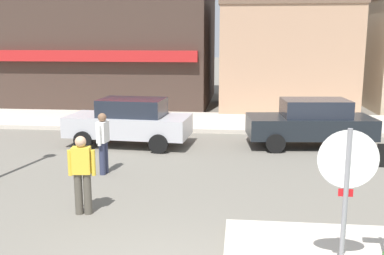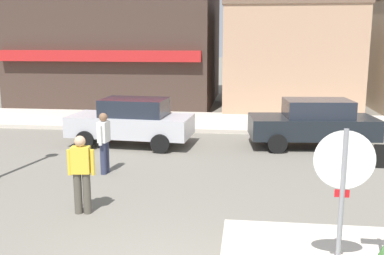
{
  "view_description": "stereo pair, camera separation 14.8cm",
  "coord_description": "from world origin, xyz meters",
  "px_view_note": "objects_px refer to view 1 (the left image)",
  "views": [
    {
      "loc": [
        0.9,
        -5.44,
        3.48
      ],
      "look_at": [
        -0.16,
        4.5,
        1.5
      ],
      "focal_mm": 42.0,
      "sensor_mm": 36.0,
      "label": 1
    },
    {
      "loc": [
        1.05,
        -5.42,
        3.48
      ],
      "look_at": [
        -0.16,
        4.5,
        1.5
      ],
      "focal_mm": 42.0,
      "sensor_mm": 36.0,
      "label": 2
    }
  ],
  "objects_px": {
    "stop_sign": "(346,184)",
    "parked_car_nearest": "(130,121)",
    "parked_car_second": "(311,122)",
    "pedestrian_crossing_far": "(103,141)",
    "pedestrian_crossing_near": "(82,173)"
  },
  "relations": [
    {
      "from": "parked_car_nearest",
      "to": "parked_car_second",
      "type": "relative_size",
      "value": 0.99
    },
    {
      "from": "parked_car_second",
      "to": "pedestrian_crossing_near",
      "type": "distance_m",
      "value": 8.37
    },
    {
      "from": "stop_sign",
      "to": "parked_car_second",
      "type": "bearing_deg",
      "value": 84.45
    },
    {
      "from": "parked_car_nearest",
      "to": "parked_car_second",
      "type": "bearing_deg",
      "value": 4.46
    },
    {
      "from": "parked_car_second",
      "to": "pedestrian_crossing_far",
      "type": "bearing_deg",
      "value": -147.81
    },
    {
      "from": "stop_sign",
      "to": "parked_car_nearest",
      "type": "bearing_deg",
      "value": 122.03
    },
    {
      "from": "parked_car_second",
      "to": "pedestrian_crossing_near",
      "type": "bearing_deg",
      "value": -130.25
    },
    {
      "from": "parked_car_nearest",
      "to": "pedestrian_crossing_far",
      "type": "xyz_separation_m",
      "value": [
        0.09,
        -3.2,
        0.06
      ]
    },
    {
      "from": "pedestrian_crossing_far",
      "to": "parked_car_nearest",
      "type": "bearing_deg",
      "value": 91.67
    },
    {
      "from": "parked_car_nearest",
      "to": "pedestrian_crossing_near",
      "type": "height_order",
      "value": "pedestrian_crossing_near"
    },
    {
      "from": "stop_sign",
      "to": "parked_car_nearest",
      "type": "relative_size",
      "value": 0.56
    },
    {
      "from": "pedestrian_crossing_near",
      "to": "stop_sign",
      "type": "bearing_deg",
      "value": -25.6
    },
    {
      "from": "pedestrian_crossing_near",
      "to": "parked_car_nearest",
      "type": "bearing_deg",
      "value": 94.87
    },
    {
      "from": "parked_car_nearest",
      "to": "pedestrian_crossing_near",
      "type": "distance_m",
      "value": 5.95
    },
    {
      "from": "parked_car_nearest",
      "to": "pedestrian_crossing_far",
      "type": "height_order",
      "value": "pedestrian_crossing_far"
    }
  ]
}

